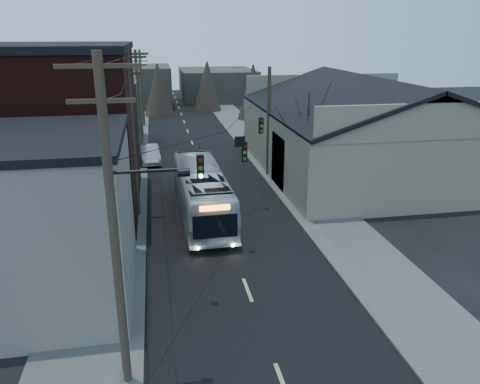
{
  "coord_description": "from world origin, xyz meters",
  "views": [
    {
      "loc": [
        -3.61,
        -9.99,
        10.94
      ],
      "look_at": [
        0.53,
        12.77,
        3.0
      ],
      "focal_mm": 35.0,
      "sensor_mm": 36.0,
      "label": 1
    }
  ],
  "objects": [
    {
      "name": "building_left_far",
      "position": [
        -9.5,
        36.0,
        3.5
      ],
      "size": [
        9.0,
        14.0,
        7.0
      ],
      "primitive_type": "cube",
      "color": "#312B27",
      "rests_on": "ground"
    },
    {
      "name": "parked_car",
      "position": [
        -4.3,
        30.82,
        0.75
      ],
      "size": [
        1.99,
        4.69,
        1.51
      ],
      "primitive_type": "imported",
      "rotation": [
        0.0,
        0.0,
        0.09
      ],
      "color": "#A0A3A7",
      "rests_on": "ground"
    },
    {
      "name": "road_surface",
      "position": [
        0.0,
        30.0,
        0.01
      ],
      "size": [
        9.0,
        110.0,
        0.02
      ],
      "primitive_type": "cube",
      "color": "black",
      "rests_on": "ground"
    },
    {
      "name": "utility_lines",
      "position": [
        -3.11,
        24.14,
        4.95
      ],
      "size": [
        11.24,
        45.28,
        10.5
      ],
      "color": "#382B1E",
      "rests_on": "ground"
    },
    {
      "name": "sidewalk_right",
      "position": [
        6.5,
        30.0,
        0.06
      ],
      "size": [
        4.0,
        110.0,
        0.12
      ],
      "primitive_type": "cube",
      "color": "#474744",
      "rests_on": "ground"
    },
    {
      "name": "bare_tree",
      "position": [
        6.5,
        20.0,
        3.6
      ],
      "size": [
        0.4,
        0.4,
        7.2
      ],
      "primitive_type": "cone",
      "color": "black",
      "rests_on": "ground"
    },
    {
      "name": "building_far_left",
      "position": [
        -6.0,
        65.0,
        3.0
      ],
      "size": [
        10.0,
        12.0,
        6.0
      ],
      "primitive_type": "cube",
      "color": "#312B27",
      "rests_on": "ground"
    },
    {
      "name": "warehouse",
      "position": [
        13.0,
        25.0,
        2.7
      ],
      "size": [
        16.16,
        20.6,
        7.73
      ],
      "color": "#7F715C",
      "rests_on": "ground"
    },
    {
      "name": "building_clapboard",
      "position": [
        -9.0,
        9.0,
        3.5
      ],
      "size": [
        8.0,
        8.0,
        7.0
      ],
      "primitive_type": "cube",
      "color": "#6D655B",
      "rests_on": "ground"
    },
    {
      "name": "building_brick",
      "position": [
        -10.0,
        20.0,
        5.0
      ],
      "size": [
        10.0,
        12.0,
        10.0
      ],
      "primitive_type": "cube",
      "color": "black",
      "rests_on": "ground"
    },
    {
      "name": "bus",
      "position": [
        -1.07,
        17.23,
        1.58
      ],
      "size": [
        2.88,
        11.38,
        3.16
      ],
      "primitive_type": "imported",
      "rotation": [
        0.0,
        0.0,
        3.16
      ],
      "color": "silver",
      "rests_on": "ground"
    },
    {
      "name": "sidewalk_left",
      "position": [
        -6.5,
        30.0,
        0.06
      ],
      "size": [
        4.0,
        110.0,
        0.12
      ],
      "primitive_type": "cube",
      "color": "#474744",
      "rests_on": "ground"
    },
    {
      "name": "building_far_right",
      "position": [
        7.0,
        70.0,
        2.5
      ],
      "size": [
        12.0,
        14.0,
        5.0
      ],
      "primitive_type": "cube",
      "color": "#312B27",
      "rests_on": "ground"
    }
  ]
}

